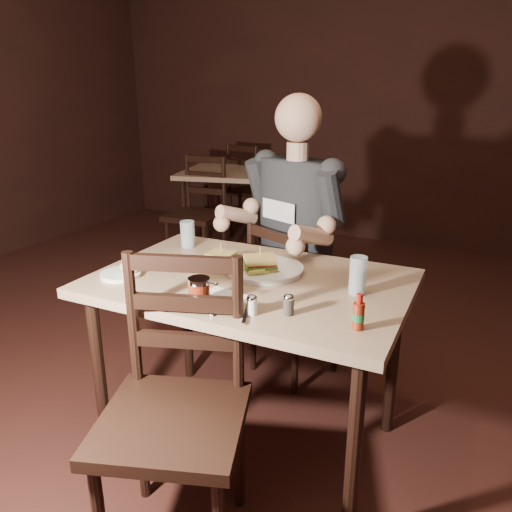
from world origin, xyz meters
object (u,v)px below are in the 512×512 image
at_px(syrup_dispenser, 199,292).
at_px(chair_near, 172,421).
at_px(diner, 290,204).
at_px(bg_chair_near, 195,215).
at_px(glass_right, 358,276).
at_px(chair_far, 295,300).
at_px(glass_left, 188,234).
at_px(bg_table, 228,180).
at_px(main_table, 250,297).
at_px(dinner_plate, 265,270).
at_px(bg_chair_far, 255,191).
at_px(hot_sauce, 359,312).
at_px(side_plate, 121,275).

bearing_deg(syrup_dispenser, chair_near, -79.02).
relative_size(chair_near, diner, 0.95).
distance_m(bg_chair_near, glass_right, 2.57).
distance_m(chair_far, syrup_dispenser, 1.01).
bearing_deg(diner, glass_left, -118.86).
bearing_deg(bg_chair_near, diner, -45.35).
bearing_deg(glass_right, chair_near, -122.68).
bearing_deg(glass_right, bg_table, 129.49).
xyz_separation_m(diner, glass_right, (0.50, -0.52, -0.11)).
height_order(chair_far, chair_near, chair_near).
bearing_deg(glass_left, chair_far, 43.21).
xyz_separation_m(main_table, syrup_dispenser, (-0.04, -0.31, 0.13)).
bearing_deg(dinner_plate, chair_far, 98.12).
distance_m(main_table, bg_chair_near, 2.30).
relative_size(bg_chair_far, hot_sauce, 8.03).
relative_size(diner, glass_right, 7.20).
xyz_separation_m(bg_chair_near, diner, (1.38, -1.20, 0.48)).
distance_m(bg_table, glass_left, 2.31).
distance_m(glass_right, syrup_dispenser, 0.58).
xyz_separation_m(bg_table, side_plate, (0.98, -2.54, 0.10)).
bearing_deg(chair_far, glass_left, 63.80).
height_order(bg_table, hot_sauce, hot_sauce).
distance_m(bg_chair_near, hot_sauce, 2.82).
bearing_deg(chair_near, bg_table, 97.10).
bearing_deg(main_table, hot_sauce, -24.76).
height_order(dinner_plate, hot_sauce, hot_sauce).
height_order(main_table, chair_near, chair_near).
relative_size(bg_chair_near, dinner_plate, 3.02).
bearing_deg(chair_far, main_table, 115.84).
distance_m(chair_near, diner, 1.24).
relative_size(glass_left, side_plate, 0.79).
xyz_separation_m(bg_table, bg_chair_far, (0.00, 0.55, -0.20)).
bearing_deg(chair_far, side_plate, 83.97).
height_order(bg_chair_far, hot_sauce, bg_chair_far).
xyz_separation_m(chair_near, glass_left, (-0.48, 0.82, 0.34)).
bearing_deg(side_plate, hot_sauce, -0.80).
bearing_deg(hot_sauce, chair_near, -144.29).
relative_size(chair_far, syrup_dispenser, 8.36).
bearing_deg(main_table, bg_chair_far, 116.87).
bearing_deg(syrup_dispenser, side_plate, 167.12).
height_order(bg_chair_far, syrup_dispenser, bg_chair_far).
xyz_separation_m(chair_near, syrup_dispenser, (-0.06, 0.27, 0.33)).
relative_size(bg_table, side_plate, 6.18).
relative_size(bg_table, chair_near, 0.99).
height_order(diner, side_plate, diner).
bearing_deg(dinner_plate, chair_near, -89.71).
xyz_separation_m(dinner_plate, side_plate, (-0.49, -0.31, -0.00)).
bearing_deg(dinner_plate, glass_left, 163.14).
xyz_separation_m(bg_table, hot_sauce, (1.96, -2.55, 0.15)).
relative_size(chair_near, glass_right, 6.83).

